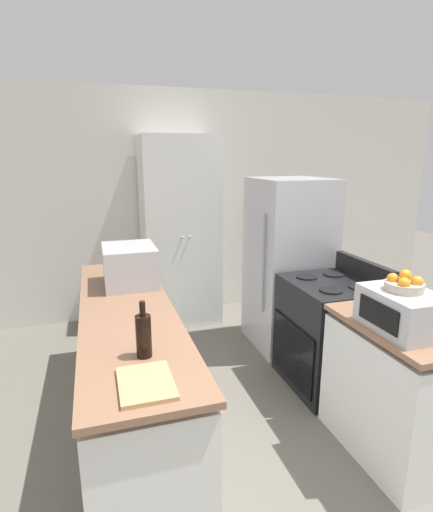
{
  "coord_description": "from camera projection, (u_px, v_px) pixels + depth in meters",
  "views": [
    {
      "loc": [
        -0.96,
        -1.26,
        1.86
      ],
      "look_at": [
        0.0,
        1.84,
        1.05
      ],
      "focal_mm": 28.0,
      "sensor_mm": 36.0,
      "label": 1
    }
  ],
  "objects": [
    {
      "name": "counter_left",
      "position": [
        130.0,
        370.0,
        2.76
      ],
      "size": [
        0.6,
        2.38,
        0.89
      ],
      "color": "silver",
      "rests_on": "ground_plane"
    },
    {
      "name": "counter_right",
      "position": [
        398.0,
        390.0,
        2.51
      ],
      "size": [
        0.6,
        0.86,
        0.89
      ],
      "color": "silver",
      "rests_on": "ground_plane"
    },
    {
      "name": "microwave",
      "position": [
        130.0,
        265.0,
        3.09
      ],
      "size": [
        0.4,
        0.48,
        0.31
      ],
      "color": "#B2B2B7",
      "rests_on": "counter_left"
    },
    {
      "name": "refrigerator",
      "position": [
        288.0,
        264.0,
        3.92
      ],
      "size": [
        0.7,
        0.75,
        1.67
      ],
      "color": "#B7B7BC",
      "rests_on": "ground_plane"
    },
    {
      "name": "cutting_board",
      "position": [
        146.0,
        383.0,
        1.75
      ],
      "size": [
        0.24,
        0.32,
        0.02
      ],
      "color": "tan",
      "rests_on": "counter_left"
    },
    {
      "name": "fruit_bowl",
      "position": [
        404.0,
        284.0,
        2.26
      ],
      "size": [
        0.21,
        0.21,
        0.12
      ],
      "color": "#B2A893",
      "rests_on": "toaster_oven"
    },
    {
      "name": "stove",
      "position": [
        329.0,
        333.0,
        3.28
      ],
      "size": [
        0.66,
        0.75,
        1.05
      ],
      "color": "black",
      "rests_on": "ground_plane"
    },
    {
      "name": "toaster_oven",
      "position": [
        403.0,
        311.0,
        2.28
      ],
      "size": [
        0.34,
        0.45,
        0.23
      ],
      "color": "#B2B2B7",
      "rests_on": "counter_right"
    },
    {
      "name": "wall_back",
      "position": [
        178.0,
        205.0,
        4.7
      ],
      "size": [
        7.0,
        0.06,
        2.6
      ],
      "color": "silver",
      "rests_on": "ground_plane"
    },
    {
      "name": "pantry_cabinet",
      "position": [
        180.0,
        232.0,
        4.44
      ],
      "size": [
        0.82,
        0.6,
        2.08
      ],
      "color": "silver",
      "rests_on": "ground_plane"
    },
    {
      "name": "wine_bottle",
      "position": [
        144.0,
        335.0,
        1.98
      ],
      "size": [
        0.08,
        0.08,
        0.29
      ],
      "color": "black",
      "rests_on": "counter_left"
    }
  ]
}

